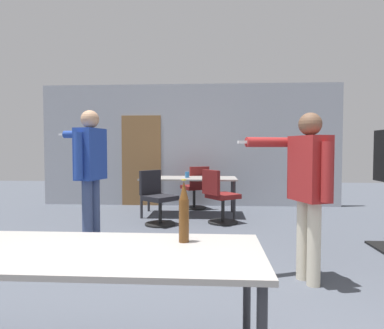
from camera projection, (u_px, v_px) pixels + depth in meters
back_wall at (188, 146)px, 7.78m from camera, size 6.77×0.12×2.75m
conference_table_near at (87, 261)px, 1.90m from camera, size 1.95×0.78×0.73m
conference_table_far at (189, 181)px, 6.64m from camera, size 1.84×0.84×0.73m
person_right_polo at (90, 163)px, 4.62m from camera, size 0.79×0.77×1.81m
person_center_tall at (308, 181)px, 3.27m from camera, size 0.86×0.58×1.64m
office_chair_near_pushed at (157, 199)px, 5.85m from camera, size 0.69×0.68×0.92m
office_chair_side_rolled at (196, 189)px, 7.33m from camera, size 0.64×0.67×0.92m
office_chair_far_right at (219, 198)px, 5.90m from camera, size 0.68×0.67×0.94m
beer_bottle at (184, 212)px, 2.04m from camera, size 0.06×0.06×0.38m
drink_cup at (187, 175)px, 6.62m from camera, size 0.08×0.08×0.11m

